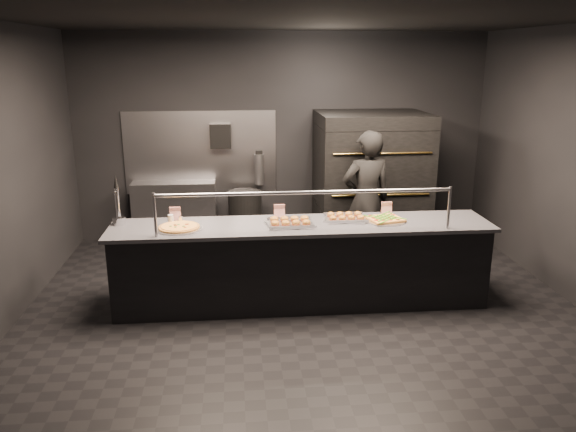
{
  "coord_description": "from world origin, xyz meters",
  "views": [
    {
      "loc": [
        -0.69,
        -5.73,
        2.66
      ],
      "look_at": [
        -0.13,
        0.2,
        0.95
      ],
      "focal_mm": 35.0,
      "sensor_mm": 36.0,
      "label": 1
    }
  ],
  "objects_px": {
    "towel_dispenser": "(221,136)",
    "trash_bin": "(245,218)",
    "fire_extinguisher": "(259,169)",
    "service_counter": "(302,264)",
    "round_pizza": "(179,227)",
    "slider_tray_b": "(346,217)",
    "prep_shelf": "(175,212)",
    "beer_tap": "(118,211)",
    "slider_tray_a": "(290,222)",
    "worker": "(366,200)",
    "pizza_oven": "(370,180)",
    "square_pizza": "(385,219)"
  },
  "relations": [
    {
      "from": "square_pizza",
      "to": "worker",
      "type": "distance_m",
      "value": 1.03
    },
    {
      "from": "square_pizza",
      "to": "worker",
      "type": "relative_size",
      "value": 0.25
    },
    {
      "from": "towel_dispenser",
      "to": "trash_bin",
      "type": "bearing_deg",
      "value": -45.24
    },
    {
      "from": "towel_dispenser",
      "to": "square_pizza",
      "type": "xyz_separation_m",
      "value": [
        1.82,
        -2.37,
        -0.61
      ]
    },
    {
      "from": "prep_shelf",
      "to": "square_pizza",
      "type": "xyz_separation_m",
      "value": [
        2.52,
        -2.3,
        0.49
      ]
    },
    {
      "from": "round_pizza",
      "to": "trash_bin",
      "type": "xyz_separation_m",
      "value": [
        0.72,
        2.12,
        -0.54
      ]
    },
    {
      "from": "slider_tray_a",
      "to": "slider_tray_b",
      "type": "distance_m",
      "value": 0.64
    },
    {
      "from": "fire_extinguisher",
      "to": "trash_bin",
      "type": "bearing_deg",
      "value": -124.11
    },
    {
      "from": "trash_bin",
      "to": "slider_tray_b",
      "type": "bearing_deg",
      "value": -61.05
    },
    {
      "from": "service_counter",
      "to": "round_pizza",
      "type": "distance_m",
      "value": 1.38
    },
    {
      "from": "trash_bin",
      "to": "beer_tap",
      "type": "bearing_deg",
      "value": -125.85
    },
    {
      "from": "slider_tray_a",
      "to": "trash_bin",
      "type": "height_order",
      "value": "slider_tray_a"
    },
    {
      "from": "slider_tray_a",
      "to": "worker",
      "type": "bearing_deg",
      "value": 44.97
    },
    {
      "from": "fire_extinguisher",
      "to": "round_pizza",
      "type": "relative_size",
      "value": 1.04
    },
    {
      "from": "pizza_oven",
      "to": "slider_tray_a",
      "type": "bearing_deg",
      "value": -124.65
    },
    {
      "from": "round_pizza",
      "to": "slider_tray_b",
      "type": "height_order",
      "value": "slider_tray_b"
    },
    {
      "from": "square_pizza",
      "to": "slider_tray_a",
      "type": "bearing_deg",
      "value": -177.4
    },
    {
      "from": "pizza_oven",
      "to": "square_pizza",
      "type": "xyz_separation_m",
      "value": [
        -0.28,
        -1.87,
        -0.03
      ]
    },
    {
      "from": "fire_extinguisher",
      "to": "slider_tray_a",
      "type": "xyz_separation_m",
      "value": [
        0.22,
        -2.42,
        -0.11
      ]
    },
    {
      "from": "prep_shelf",
      "to": "beer_tap",
      "type": "relative_size",
      "value": 2.22
    },
    {
      "from": "towel_dispenser",
      "to": "worker",
      "type": "xyz_separation_m",
      "value": [
        1.85,
        -1.34,
        -0.66
      ]
    },
    {
      "from": "pizza_oven",
      "to": "round_pizza",
      "type": "relative_size",
      "value": 3.92
    },
    {
      "from": "service_counter",
      "to": "slider_tray_b",
      "type": "xyz_separation_m",
      "value": [
        0.5,
        0.12,
        0.48
      ]
    },
    {
      "from": "fire_extinguisher",
      "to": "worker",
      "type": "bearing_deg",
      "value": -46.11
    },
    {
      "from": "trash_bin",
      "to": "towel_dispenser",
      "type": "bearing_deg",
      "value": 134.76
    },
    {
      "from": "towel_dispenser",
      "to": "round_pizza",
      "type": "bearing_deg",
      "value": -99.21
    },
    {
      "from": "slider_tray_a",
      "to": "worker",
      "type": "relative_size",
      "value": 0.3
    },
    {
      "from": "pizza_oven",
      "to": "trash_bin",
      "type": "relative_size",
      "value": 2.39
    },
    {
      "from": "slider_tray_b",
      "to": "trash_bin",
      "type": "height_order",
      "value": "slider_tray_b"
    },
    {
      "from": "towel_dispenser",
      "to": "beer_tap",
      "type": "relative_size",
      "value": 0.65
    },
    {
      "from": "towel_dispenser",
      "to": "service_counter",
      "type": "bearing_deg",
      "value": -69.37
    },
    {
      "from": "pizza_oven",
      "to": "prep_shelf",
      "type": "xyz_separation_m",
      "value": [
        -2.8,
        0.42,
        -0.52
      ]
    },
    {
      "from": "beer_tap",
      "to": "round_pizza",
      "type": "height_order",
      "value": "beer_tap"
    },
    {
      "from": "prep_shelf",
      "to": "fire_extinguisher",
      "type": "relative_size",
      "value": 2.38
    },
    {
      "from": "beer_tap",
      "to": "worker",
      "type": "distance_m",
      "value": 3.04
    },
    {
      "from": "service_counter",
      "to": "slider_tray_b",
      "type": "relative_size",
      "value": 7.91
    },
    {
      "from": "slider_tray_b",
      "to": "trash_bin",
      "type": "relative_size",
      "value": 0.65
    },
    {
      "from": "round_pizza",
      "to": "square_pizza",
      "type": "bearing_deg",
      "value": 2.08
    },
    {
      "from": "towel_dispenser",
      "to": "trash_bin",
      "type": "height_order",
      "value": "towel_dispenser"
    },
    {
      "from": "round_pizza",
      "to": "worker",
      "type": "relative_size",
      "value": 0.27
    },
    {
      "from": "fire_extinguisher",
      "to": "square_pizza",
      "type": "relative_size",
      "value": 1.11
    },
    {
      "from": "beer_tap",
      "to": "round_pizza",
      "type": "bearing_deg",
      "value": -18.61
    },
    {
      "from": "prep_shelf",
      "to": "worker",
      "type": "bearing_deg",
      "value": -26.47
    },
    {
      "from": "trash_bin",
      "to": "worker",
      "type": "height_order",
      "value": "worker"
    },
    {
      "from": "service_counter",
      "to": "slider_tray_b",
      "type": "bearing_deg",
      "value": 13.3
    },
    {
      "from": "towel_dispenser",
      "to": "slider_tray_b",
      "type": "height_order",
      "value": "towel_dispenser"
    },
    {
      "from": "round_pizza",
      "to": "slider_tray_a",
      "type": "relative_size",
      "value": 0.91
    },
    {
      "from": "fire_extinguisher",
      "to": "trash_bin",
      "type": "distance_m",
      "value": 0.77
    },
    {
      "from": "prep_shelf",
      "to": "round_pizza",
      "type": "relative_size",
      "value": 2.46
    },
    {
      "from": "slider_tray_a",
      "to": "fire_extinguisher",
      "type": "bearing_deg",
      "value": 95.23
    }
  ]
}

